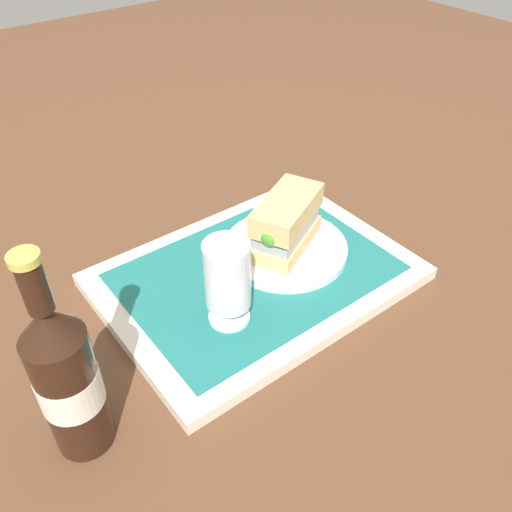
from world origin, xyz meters
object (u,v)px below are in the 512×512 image
Objects in this scene: plate at (285,249)px; beer_glass at (228,280)px; sandwich at (286,223)px; beer_bottle at (67,379)px.

beer_glass reaches higher than plate.
sandwich is 0.54× the size of beer_bottle.
beer_glass is 0.23m from beer_bottle.
plate is 0.05m from sandwich.
beer_bottle is (0.22, 0.04, 0.01)m from beer_glass.
sandwich is 0.38m from beer_bottle.
plate is 0.71× the size of beer_bottle.
beer_glass is (0.15, 0.06, 0.06)m from plate.
beer_glass is (0.15, 0.06, 0.01)m from sandwich.
sandwich is at bearing -157.53° from beer_glass.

